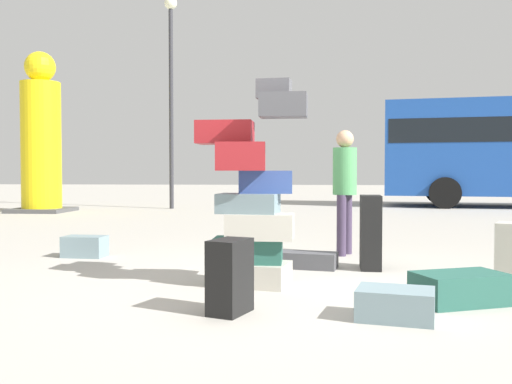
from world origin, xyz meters
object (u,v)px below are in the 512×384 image
(suitcase_cream_behind_tower, at_px, (510,253))
(suitcase_slate_upright_blue, at_px, (85,246))
(lamp_post, at_px, (171,70))
(suitcase_teal_foreground_near, at_px, (460,288))
(yellow_dummy_statue, at_px, (41,141))
(suitcase_slate_white_trunk, at_px, (395,304))
(suitcase_black_foreground_far, at_px, (230,276))
(suitcase_tower, at_px, (252,205))
(suitcase_charcoal_right_side, at_px, (305,260))
(suitcase_black_left_side, at_px, (371,232))
(person_bearded_onlooker, at_px, (345,181))

(suitcase_cream_behind_tower, relative_size, suitcase_slate_upright_blue, 1.14)
(lamp_post, bearing_deg, suitcase_teal_foreground_near, -65.76)
(yellow_dummy_statue, bearing_deg, suitcase_slate_upright_blue, -60.90)
(suitcase_slate_white_trunk, distance_m, suitcase_slate_upright_blue, 4.31)
(suitcase_black_foreground_far, relative_size, suitcase_teal_foreground_near, 0.78)
(suitcase_tower, relative_size, suitcase_charcoal_right_side, 2.76)
(suitcase_black_foreground_far, height_order, suitcase_cream_behind_tower, suitcase_cream_behind_tower)
(suitcase_black_foreground_far, relative_size, lamp_post, 0.09)
(suitcase_slate_white_trunk, bearing_deg, suitcase_black_foreground_far, -170.32)
(suitcase_slate_white_trunk, xyz_separation_m, suitcase_black_left_side, (0.06, 2.13, 0.29))
(suitcase_charcoal_right_side, height_order, yellow_dummy_statue, yellow_dummy_statue)
(suitcase_slate_white_trunk, relative_size, suitcase_slate_upright_blue, 1.06)
(suitcase_tower, relative_size, yellow_dummy_statue, 0.46)
(suitcase_black_foreground_far, height_order, lamp_post, lamp_post)
(suitcase_cream_behind_tower, bearing_deg, suitcase_charcoal_right_side, -175.27)
(suitcase_charcoal_right_side, relative_size, yellow_dummy_statue, 0.17)
(suitcase_black_foreground_far, xyz_separation_m, yellow_dummy_statue, (-6.36, 10.14, 1.58))
(yellow_dummy_statue, relative_size, lamp_post, 0.70)
(suitcase_charcoal_right_side, bearing_deg, person_bearded_onlooker, 76.08)
(suitcase_slate_white_trunk, bearing_deg, suitcase_cream_behind_tower, 61.07)
(suitcase_black_left_side, height_order, lamp_post, lamp_post)
(suitcase_slate_upright_blue, distance_m, yellow_dummy_statue, 8.78)
(suitcase_teal_foreground_near, relative_size, suitcase_slate_white_trunk, 1.32)
(suitcase_black_foreground_far, bearing_deg, suitcase_tower, 106.83)
(suitcase_tower, distance_m, person_bearded_onlooker, 2.27)
(suitcase_tower, height_order, suitcase_charcoal_right_side, suitcase_tower)
(suitcase_tower, height_order, suitcase_black_left_side, suitcase_tower)
(suitcase_slate_upright_blue, distance_m, person_bearded_onlooker, 3.35)
(suitcase_tower, relative_size, suitcase_teal_foreground_near, 2.72)
(suitcase_black_foreground_far, bearing_deg, suitcase_slate_upright_blue, 150.01)
(suitcase_teal_foreground_near, height_order, yellow_dummy_statue, yellow_dummy_statue)
(suitcase_tower, relative_size, suitcase_black_left_side, 2.40)
(suitcase_tower, distance_m, suitcase_slate_upright_blue, 2.81)
(suitcase_teal_foreground_near, relative_size, suitcase_black_left_side, 0.88)
(suitcase_black_left_side, bearing_deg, suitcase_charcoal_right_side, -176.25)
(suitcase_cream_behind_tower, bearing_deg, suitcase_slate_upright_blue, -170.73)
(suitcase_slate_upright_blue, xyz_separation_m, person_bearded_onlooker, (3.22, 0.46, 0.81))
(suitcase_slate_white_trunk, distance_m, suitcase_black_left_side, 2.15)
(suitcase_slate_white_trunk, xyz_separation_m, suitcase_cream_behind_tower, (1.27, 1.43, 0.18))
(lamp_post, bearing_deg, suitcase_cream_behind_tower, -61.00)
(suitcase_cream_behind_tower, xyz_separation_m, yellow_dummy_statue, (-8.83, 8.78, 1.57))
(suitcase_teal_foreground_near, relative_size, suitcase_cream_behind_tower, 1.22)
(suitcase_slate_white_trunk, xyz_separation_m, lamp_post, (-4.48, 11.80, 3.81))
(suitcase_charcoal_right_side, distance_m, suitcase_slate_upright_blue, 2.78)
(person_bearded_onlooker, bearing_deg, lamp_post, -130.07)
(suitcase_cream_behind_tower, bearing_deg, suitcase_slate_white_trunk, -107.33)
(suitcase_tower, height_order, suitcase_slate_upright_blue, suitcase_tower)
(suitcase_slate_upright_blue, bearing_deg, suitcase_teal_foreground_near, -24.75)
(suitcase_slate_white_trunk, height_order, person_bearded_onlooker, person_bearded_onlooker)
(suitcase_tower, height_order, suitcase_black_foreground_far, suitcase_tower)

